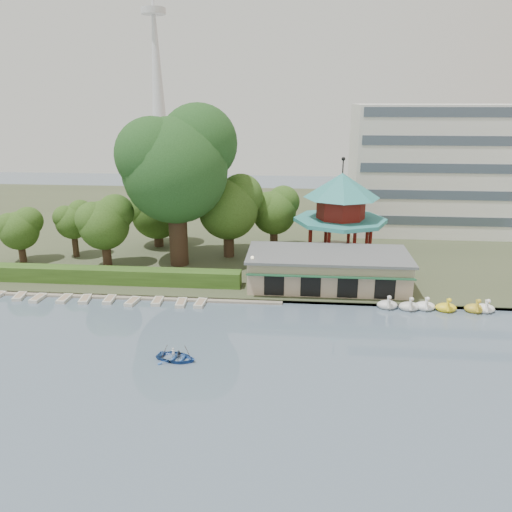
# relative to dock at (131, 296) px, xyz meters

# --- Properties ---
(ground_plane) EXTENTS (220.00, 220.00, 0.00)m
(ground_plane) POSITION_rel_dock_xyz_m (12.00, -17.20, -0.12)
(ground_plane) COLOR slate
(ground_plane) RESTS_ON ground
(shore) EXTENTS (220.00, 70.00, 0.40)m
(shore) POSITION_rel_dock_xyz_m (12.00, 34.80, 0.08)
(shore) COLOR #424930
(shore) RESTS_ON ground
(embankment) EXTENTS (220.00, 0.60, 0.30)m
(embankment) POSITION_rel_dock_xyz_m (12.00, 0.10, 0.03)
(embankment) COLOR gray
(embankment) RESTS_ON ground
(dock) EXTENTS (34.00, 1.60, 0.24)m
(dock) POSITION_rel_dock_xyz_m (0.00, 0.00, 0.00)
(dock) COLOR gray
(dock) RESTS_ON ground
(boathouse) EXTENTS (18.60, 9.39, 3.90)m
(boathouse) POSITION_rel_dock_xyz_m (22.00, 4.77, 2.25)
(boathouse) COLOR tan
(boathouse) RESTS_ON shore
(pavilion) EXTENTS (12.40, 12.40, 13.50)m
(pavilion) POSITION_rel_dock_xyz_m (24.00, 14.80, 7.36)
(pavilion) COLOR tan
(pavilion) RESTS_ON shore
(office_building) EXTENTS (38.00, 18.00, 20.00)m
(office_building) POSITION_rel_dock_xyz_m (44.67, 31.80, 9.61)
(office_building) COLOR silver
(office_building) RESTS_ON shore
(broadcast_tower) EXTENTS (8.00, 8.00, 96.00)m
(broadcast_tower) POSITION_rel_dock_xyz_m (-30.00, 122.80, 33.86)
(broadcast_tower) COLOR silver
(broadcast_tower) RESTS_ON ground
(hedge) EXTENTS (30.00, 2.00, 1.80)m
(hedge) POSITION_rel_dock_xyz_m (-3.00, 3.30, 1.18)
(hedge) COLOR #35571C
(hedge) RESTS_ON shore
(lamp_post) EXTENTS (0.36, 0.36, 4.28)m
(lamp_post) POSITION_rel_dock_xyz_m (13.50, 1.80, 3.22)
(lamp_post) COLOR black
(lamp_post) RESTS_ON shore
(big_tree) EXTENTS (14.56, 13.57, 20.46)m
(big_tree) POSITION_rel_dock_xyz_m (3.18, 11.01, 13.63)
(big_tree) COLOR #3A281C
(big_tree) RESTS_ON shore
(small_trees) EXTENTS (39.23, 17.07, 11.26)m
(small_trees) POSITION_rel_dock_xyz_m (1.61, 15.11, 6.32)
(small_trees) COLOR #3A281C
(small_trees) RESTS_ON shore
(swan_boats) EXTENTS (12.10, 2.04, 1.92)m
(swan_boats) POSITION_rel_dock_xyz_m (33.30, -0.68, 0.28)
(swan_boats) COLOR silver
(swan_boats) RESTS_ON ground
(moored_rowboats) EXTENTS (24.47, 2.80, 0.36)m
(moored_rowboats) POSITION_rel_dock_xyz_m (-3.30, -1.40, 0.06)
(moored_rowboats) COLOR beige
(moored_rowboats) RESTS_ON ground
(rowboat_with_passengers) EXTENTS (5.43, 4.35, 2.01)m
(rowboat_with_passengers) POSITION_rel_dock_xyz_m (8.43, -13.36, 0.38)
(rowboat_with_passengers) COLOR #2C59A5
(rowboat_with_passengers) RESTS_ON ground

